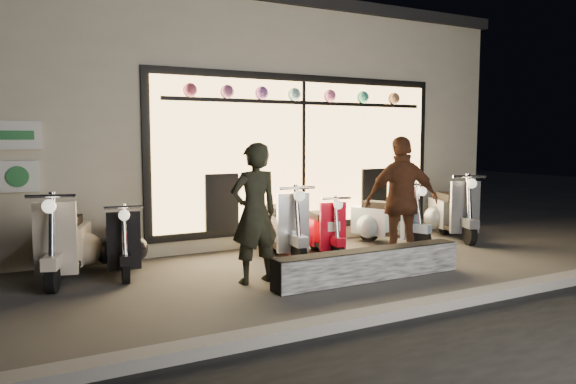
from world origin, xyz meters
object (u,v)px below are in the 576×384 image
at_px(scooter_red, 321,230).
at_px(man, 255,213).
at_px(graffiti_barrier, 369,265).
at_px(woman, 402,201).
at_px(scooter_silver, 279,227).

bearing_deg(scooter_red, man, -135.91).
relative_size(graffiti_barrier, scooter_red, 2.12).
bearing_deg(woman, graffiti_barrier, 43.55).
relative_size(graffiti_barrier, scooter_silver, 1.78).
xyz_separation_m(graffiti_barrier, scooter_red, (0.36, 1.74, 0.16)).
bearing_deg(woman, man, 13.33).
xyz_separation_m(scooter_silver, scooter_red, (0.66, -0.16, -0.07)).
relative_size(scooter_red, woman, 0.70).
bearing_deg(man, woman, 173.34).
height_order(graffiti_barrier, woman, woman).
xyz_separation_m(man, woman, (2.25, -0.13, 0.04)).
xyz_separation_m(graffiti_barrier, scooter_silver, (-0.30, 1.91, 0.23)).
bearing_deg(woman, scooter_red, -49.94).
relative_size(scooter_silver, man, 0.87).
height_order(scooter_silver, man, man).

